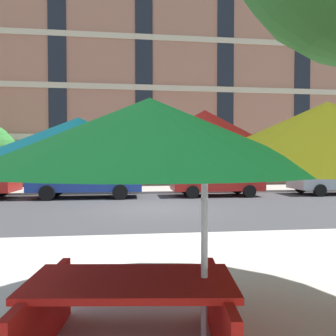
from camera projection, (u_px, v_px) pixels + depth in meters
The scene contains 8 objects.
ground_plane at pixel (155, 208), 11.85m from camera, with size 120.00×120.00×0.00m, color #38383A.
sidewalk_far at pixel (146, 189), 18.60m from camera, with size 56.00×3.60×0.12m, color #9E998E.
apartment_building at pixel (141, 64), 26.47m from camera, with size 37.52×12.08×19.20m.
pickup_blue at pixel (82, 176), 15.13m from camera, with size 5.10×2.12×2.20m.
sedan_red at pixel (217, 177), 15.90m from camera, with size 4.40×1.98×1.78m.
sedan_silver at pixel (334, 176), 16.62m from camera, with size 4.40×1.98×1.78m.
patio_umbrella at pixel (205, 143), 2.84m from camera, with size 4.07×3.78×2.25m.
picnic_table at pixel (131, 310), 2.84m from camera, with size 1.96×1.71×0.77m.
Camera 1 is at (-0.91, -11.78, 1.82)m, focal length 34.46 mm.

